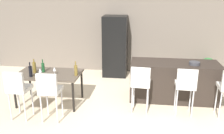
# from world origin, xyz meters

# --- Properties ---
(ground_plane) EXTENTS (10.00, 10.00, 0.00)m
(ground_plane) POSITION_xyz_m (0.00, 0.00, 0.00)
(ground_plane) COLOR beige
(back_wall) EXTENTS (10.00, 0.12, 2.90)m
(back_wall) POSITION_xyz_m (0.00, 2.69, 1.45)
(back_wall) COLOR #665B51
(back_wall) RESTS_ON ground_plane
(kitchen_island) EXTENTS (2.07, 0.81, 0.92)m
(kitchen_island) POSITION_xyz_m (0.76, 0.68, 0.46)
(kitchen_island) COLOR black
(kitchen_island) RESTS_ON ground_plane
(bar_chair_left) EXTENTS (0.43, 0.43, 1.05)m
(bar_chair_left) POSITION_xyz_m (-0.04, -0.11, 0.70)
(bar_chair_left) COLOR beige
(bar_chair_left) RESTS_ON ground_plane
(bar_chair_middle) EXTENTS (0.42, 0.42, 1.05)m
(bar_chair_middle) POSITION_xyz_m (0.89, -0.11, 0.70)
(bar_chair_middle) COLOR beige
(bar_chair_middle) RESTS_ON ground_plane
(dining_table) EXTENTS (1.46, 0.87, 0.74)m
(dining_table) POSITION_xyz_m (-2.14, 0.07, 0.68)
(dining_table) COLOR #4C4238
(dining_table) RESTS_ON ground_plane
(dining_chair_near) EXTENTS (0.42, 0.42, 1.05)m
(dining_chair_near) POSITION_xyz_m (-2.47, -0.73, 0.70)
(dining_chair_near) COLOR beige
(dining_chair_near) RESTS_ON ground_plane
(dining_chair_far) EXTENTS (0.40, 0.40, 1.05)m
(dining_chair_far) POSITION_xyz_m (-1.81, -0.73, 0.70)
(dining_chair_far) COLOR beige
(dining_chair_far) RESTS_ON ground_plane
(wine_bottle_middle) EXTENTS (0.08, 0.08, 0.32)m
(wine_bottle_middle) POSITION_xyz_m (-2.47, 0.06, 0.87)
(wine_bottle_middle) COLOR brown
(wine_bottle_middle) RESTS_ON dining_table
(wine_bottle_far) EXTENTS (0.07, 0.07, 0.33)m
(wine_bottle_far) POSITION_xyz_m (-1.47, 0.00, 0.86)
(wine_bottle_far) COLOR brown
(wine_bottle_far) RESTS_ON dining_table
(wine_bottle_right) EXTENTS (0.07, 0.07, 0.33)m
(wine_bottle_right) POSITION_xyz_m (-2.44, -0.20, 0.87)
(wine_bottle_right) COLOR black
(wine_bottle_right) RESTS_ON dining_table
(wine_bottle_corner) EXTENTS (0.07, 0.07, 0.30)m
(wine_bottle_corner) POSITION_xyz_m (-2.29, 0.14, 0.85)
(wine_bottle_corner) COLOR #194723
(wine_bottle_corner) RESTS_ON dining_table
(wine_glass_left) EXTENTS (0.07, 0.07, 0.17)m
(wine_glass_left) POSITION_xyz_m (-1.52, 0.15, 0.86)
(wine_glass_left) COLOR silver
(wine_glass_left) RESTS_ON dining_table
(wine_glass_near) EXTENTS (0.07, 0.07, 0.17)m
(wine_glass_near) POSITION_xyz_m (-2.25, -0.12, 0.86)
(wine_glass_near) COLOR silver
(wine_glass_near) RESTS_ON dining_table
(wine_glass_end) EXTENTS (0.07, 0.07, 0.17)m
(wine_glass_end) POSITION_xyz_m (-1.97, 0.01, 0.86)
(wine_glass_end) COLOR silver
(wine_glass_end) RESTS_ON dining_table
(refrigerator) EXTENTS (0.72, 0.68, 1.84)m
(refrigerator) POSITION_xyz_m (-0.86, 2.25, 0.92)
(refrigerator) COLOR black
(refrigerator) RESTS_ON ground_plane
(fruit_bowl) EXTENTS (0.25, 0.25, 0.07)m
(fruit_bowl) POSITION_xyz_m (1.17, 0.57, 0.96)
(fruit_bowl) COLOR #333338
(fruit_bowl) RESTS_ON kitchen_island
(potted_plant) EXTENTS (0.45, 0.45, 0.65)m
(potted_plant) POSITION_xyz_m (1.93, 2.24, 0.39)
(potted_plant) COLOR #996B4C
(potted_plant) RESTS_ON ground_plane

